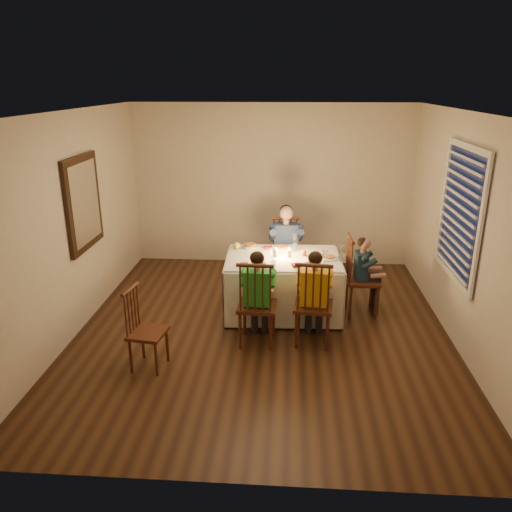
# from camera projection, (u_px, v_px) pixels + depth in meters

# --- Properties ---
(ground) EXTENTS (5.00, 5.00, 0.00)m
(ground) POSITION_uv_depth(u_px,v_px,m) (263.00, 330.00, 6.16)
(ground) COLOR black
(ground) RESTS_ON ground
(wall_left) EXTENTS (0.02, 5.00, 2.60)m
(wall_left) POSITION_uv_depth(u_px,v_px,m) (73.00, 225.00, 5.87)
(wall_left) COLOR beige
(wall_left) RESTS_ON ground
(wall_right) EXTENTS (0.02, 5.00, 2.60)m
(wall_right) POSITION_uv_depth(u_px,v_px,m) (464.00, 233.00, 5.58)
(wall_right) COLOR beige
(wall_right) RESTS_ON ground
(wall_back) EXTENTS (4.50, 0.02, 2.60)m
(wall_back) POSITION_uv_depth(u_px,v_px,m) (272.00, 186.00, 8.08)
(wall_back) COLOR beige
(wall_back) RESTS_ON ground
(ceiling) EXTENTS (5.00, 5.00, 0.00)m
(ceiling) POSITION_uv_depth(u_px,v_px,m) (264.00, 112.00, 5.29)
(ceiling) COLOR white
(ceiling) RESTS_ON wall_back
(dining_table) EXTENTS (1.52, 1.12, 0.74)m
(dining_table) POSITION_uv_depth(u_px,v_px,m) (283.00, 273.00, 6.47)
(dining_table) COLOR white
(dining_table) RESTS_ON ground
(chair_adult) EXTENTS (0.47, 0.45, 1.05)m
(chair_adult) POSITION_uv_depth(u_px,v_px,m) (285.00, 289.00, 7.37)
(chair_adult) COLOR #35150E
(chair_adult) RESTS_ON ground
(chair_near_left) EXTENTS (0.46, 0.44, 1.05)m
(chair_near_left) POSITION_uv_depth(u_px,v_px,m) (257.00, 342.00, 5.87)
(chair_near_left) COLOR #35150E
(chair_near_left) RESTS_ON ground
(chair_near_right) EXTENTS (0.47, 0.46, 1.05)m
(chair_near_right) POSITION_uv_depth(u_px,v_px,m) (312.00, 342.00, 5.87)
(chair_near_right) COLOR #35150E
(chair_near_right) RESTS_ON ground
(chair_end) EXTENTS (0.43, 0.45, 1.05)m
(chair_end) POSITION_uv_depth(u_px,v_px,m) (360.00, 313.00, 6.62)
(chair_end) COLOR #35150E
(chair_end) RESTS_ON ground
(chair_extra) EXTENTS (0.41, 0.42, 0.91)m
(chair_extra) POSITION_uv_depth(u_px,v_px,m) (151.00, 366.00, 5.38)
(chair_extra) COLOR #35150E
(chair_extra) RESTS_ON ground
(adult) EXTENTS (0.50, 0.47, 1.27)m
(adult) POSITION_uv_depth(u_px,v_px,m) (285.00, 289.00, 7.37)
(adult) COLOR navy
(adult) RESTS_ON ground
(child_green) EXTENTS (0.42, 0.39, 1.14)m
(child_green) POSITION_uv_depth(u_px,v_px,m) (257.00, 342.00, 5.87)
(child_green) COLOR green
(child_green) RESTS_ON ground
(child_yellow) EXTENTS (0.43, 0.40, 1.14)m
(child_yellow) POSITION_uv_depth(u_px,v_px,m) (312.00, 342.00, 5.87)
(child_yellow) COLOR gold
(child_yellow) RESTS_ON ground
(child_teal) EXTENTS (0.33, 0.35, 1.04)m
(child_teal) POSITION_uv_depth(u_px,v_px,m) (360.00, 313.00, 6.62)
(child_teal) COLOR #192F3F
(child_teal) RESTS_ON ground
(setting_adult) EXTENTS (0.27, 0.27, 0.02)m
(setting_adult) POSITION_uv_depth(u_px,v_px,m) (282.00, 248.00, 6.71)
(setting_adult) COLOR white
(setting_adult) RESTS_ON dining_table
(setting_green) EXTENTS (0.27, 0.27, 0.02)m
(setting_green) POSITION_uv_depth(u_px,v_px,m) (259.00, 265.00, 6.08)
(setting_green) COLOR white
(setting_green) RESTS_ON dining_table
(setting_yellow) EXTENTS (0.27, 0.27, 0.02)m
(setting_yellow) POSITION_uv_depth(u_px,v_px,m) (311.00, 266.00, 6.06)
(setting_yellow) COLOR white
(setting_yellow) RESTS_ON dining_table
(setting_teal) EXTENTS (0.27, 0.27, 0.02)m
(setting_teal) POSITION_uv_depth(u_px,v_px,m) (328.00, 258.00, 6.34)
(setting_teal) COLOR white
(setting_teal) RESTS_ON dining_table
(candle_left) EXTENTS (0.06, 0.06, 0.10)m
(candle_left) POSITION_uv_depth(u_px,v_px,m) (276.00, 253.00, 6.38)
(candle_left) COLOR white
(candle_left) RESTS_ON dining_table
(candle_right) EXTENTS (0.06, 0.06, 0.10)m
(candle_right) POSITION_uv_depth(u_px,v_px,m) (289.00, 253.00, 6.37)
(candle_right) COLOR white
(candle_right) RESTS_ON dining_table
(squash) EXTENTS (0.09, 0.09, 0.09)m
(squash) POSITION_uv_depth(u_px,v_px,m) (237.00, 246.00, 6.69)
(squash) COLOR yellow
(squash) RESTS_ON dining_table
(orange_fruit) EXTENTS (0.08, 0.08, 0.08)m
(orange_fruit) POSITION_uv_depth(u_px,v_px,m) (303.00, 253.00, 6.42)
(orange_fruit) COLOR orange
(orange_fruit) RESTS_ON dining_table
(serving_bowl) EXTENTS (0.23, 0.23, 0.05)m
(serving_bowl) POSITION_uv_depth(u_px,v_px,m) (250.00, 247.00, 6.71)
(serving_bowl) COLOR white
(serving_bowl) RESTS_ON dining_table
(wall_mirror) EXTENTS (0.06, 0.95, 1.15)m
(wall_mirror) POSITION_uv_depth(u_px,v_px,m) (83.00, 203.00, 6.08)
(wall_mirror) COLOR black
(wall_mirror) RESTS_ON wall_left
(window_blinds) EXTENTS (0.07, 1.34, 1.54)m
(window_blinds) POSITION_uv_depth(u_px,v_px,m) (459.00, 213.00, 5.61)
(window_blinds) COLOR #0D1536
(window_blinds) RESTS_ON wall_right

